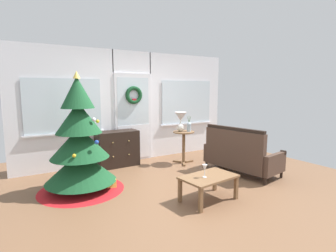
{
  "coord_description": "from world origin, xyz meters",
  "views": [
    {
      "loc": [
        -2.46,
        -3.62,
        1.68
      ],
      "look_at": [
        0.05,
        0.55,
        1.0
      ],
      "focal_mm": 28.05,
      "sensor_mm": 36.0,
      "label": 1
    }
  ],
  "objects_px": {
    "flower_vase": "(189,126)",
    "gift_box": "(110,183)",
    "dresser_cabinet": "(117,149)",
    "coffee_table": "(209,180)",
    "table_lamp": "(181,119)",
    "christmas_tree": "(80,149)",
    "wine_glass": "(205,168)",
    "side_table": "(184,141)",
    "settee_sofa": "(239,155)"
  },
  "relations": [
    {
      "from": "side_table",
      "to": "flower_vase",
      "type": "relative_size",
      "value": 2.11
    },
    {
      "from": "settee_sofa",
      "to": "flower_vase",
      "type": "relative_size",
      "value": 4.49
    },
    {
      "from": "wine_glass",
      "to": "dresser_cabinet",
      "type": "bearing_deg",
      "value": 100.3
    },
    {
      "from": "settee_sofa",
      "to": "coffee_table",
      "type": "relative_size",
      "value": 1.76
    },
    {
      "from": "dresser_cabinet",
      "to": "side_table",
      "type": "relative_size",
      "value": 1.23
    },
    {
      "from": "table_lamp",
      "to": "flower_vase",
      "type": "height_order",
      "value": "table_lamp"
    },
    {
      "from": "dresser_cabinet",
      "to": "flower_vase",
      "type": "xyz_separation_m",
      "value": [
        1.47,
        -0.64,
        0.46
      ]
    },
    {
      "from": "coffee_table",
      "to": "wine_glass",
      "type": "relative_size",
      "value": 4.58
    },
    {
      "from": "dresser_cabinet",
      "to": "flower_vase",
      "type": "relative_size",
      "value": 2.59
    },
    {
      "from": "table_lamp",
      "to": "gift_box",
      "type": "height_order",
      "value": "table_lamp"
    },
    {
      "from": "settee_sofa",
      "to": "wine_glass",
      "type": "xyz_separation_m",
      "value": [
        -1.44,
        -0.7,
        0.15
      ]
    },
    {
      "from": "flower_vase",
      "to": "settee_sofa",
      "type": "bearing_deg",
      "value": -69.59
    },
    {
      "from": "wine_glass",
      "to": "gift_box",
      "type": "height_order",
      "value": "wine_glass"
    },
    {
      "from": "dresser_cabinet",
      "to": "side_table",
      "type": "bearing_deg",
      "value": -23.1
    },
    {
      "from": "christmas_tree",
      "to": "flower_vase",
      "type": "xyz_separation_m",
      "value": [
        2.48,
        0.38,
        0.15
      ]
    },
    {
      "from": "table_lamp",
      "to": "wine_glass",
      "type": "relative_size",
      "value": 2.26
    },
    {
      "from": "flower_vase",
      "to": "gift_box",
      "type": "height_order",
      "value": "flower_vase"
    },
    {
      "from": "settee_sofa",
      "to": "wine_glass",
      "type": "height_order",
      "value": "settee_sofa"
    },
    {
      "from": "gift_box",
      "to": "table_lamp",
      "type": "bearing_deg",
      "value": 19.36
    },
    {
      "from": "flower_vase",
      "to": "coffee_table",
      "type": "bearing_deg",
      "value": -117.04
    },
    {
      "from": "christmas_tree",
      "to": "coffee_table",
      "type": "bearing_deg",
      "value": -42.58
    },
    {
      "from": "flower_vase",
      "to": "side_table",
      "type": "bearing_deg",
      "value": 149.04
    },
    {
      "from": "side_table",
      "to": "dresser_cabinet",
      "type": "bearing_deg",
      "value": 156.9
    },
    {
      "from": "table_lamp",
      "to": "side_table",
      "type": "bearing_deg",
      "value": -33.69
    },
    {
      "from": "side_table",
      "to": "flower_vase",
      "type": "xyz_separation_m",
      "value": [
        0.1,
        -0.06,
        0.33
      ]
    },
    {
      "from": "christmas_tree",
      "to": "wine_glass",
      "type": "distance_m",
      "value": 2.07
    },
    {
      "from": "coffee_table",
      "to": "christmas_tree",
      "type": "bearing_deg",
      "value": 137.42
    },
    {
      "from": "side_table",
      "to": "gift_box",
      "type": "bearing_deg",
      "value": -162.26
    },
    {
      "from": "settee_sofa",
      "to": "gift_box",
      "type": "relative_size",
      "value": 9.51
    },
    {
      "from": "side_table",
      "to": "table_lamp",
      "type": "relative_size",
      "value": 1.68
    },
    {
      "from": "side_table",
      "to": "flower_vase",
      "type": "height_order",
      "value": "flower_vase"
    },
    {
      "from": "christmas_tree",
      "to": "gift_box",
      "type": "height_order",
      "value": "christmas_tree"
    },
    {
      "from": "dresser_cabinet",
      "to": "settee_sofa",
      "type": "relative_size",
      "value": 0.58
    },
    {
      "from": "dresser_cabinet",
      "to": "settee_sofa",
      "type": "bearing_deg",
      "value": -43.24
    },
    {
      "from": "christmas_tree",
      "to": "dresser_cabinet",
      "type": "distance_m",
      "value": 1.48
    },
    {
      "from": "coffee_table",
      "to": "wine_glass",
      "type": "bearing_deg",
      "value": -171.15
    },
    {
      "from": "dresser_cabinet",
      "to": "settee_sofa",
      "type": "distance_m",
      "value": 2.59
    },
    {
      "from": "dresser_cabinet",
      "to": "flower_vase",
      "type": "bearing_deg",
      "value": -23.67
    },
    {
      "from": "christmas_tree",
      "to": "wine_glass",
      "type": "height_order",
      "value": "christmas_tree"
    },
    {
      "from": "settee_sofa",
      "to": "table_lamp",
      "type": "distance_m",
      "value": 1.51
    },
    {
      "from": "side_table",
      "to": "settee_sofa",
      "type": "bearing_deg",
      "value": -66.38
    },
    {
      "from": "table_lamp",
      "to": "coffee_table",
      "type": "bearing_deg",
      "value": -111.81
    },
    {
      "from": "gift_box",
      "to": "flower_vase",
      "type": "bearing_deg",
      "value": 15.37
    },
    {
      "from": "gift_box",
      "to": "wine_glass",
      "type": "bearing_deg",
      "value": -51.01
    },
    {
      "from": "christmas_tree",
      "to": "coffee_table",
      "type": "xyz_separation_m",
      "value": [
        1.56,
        -1.43,
        -0.38
      ]
    },
    {
      "from": "christmas_tree",
      "to": "settee_sofa",
      "type": "distance_m",
      "value": 3.02
    },
    {
      "from": "christmas_tree",
      "to": "dresser_cabinet",
      "type": "bearing_deg",
      "value": 45.24
    },
    {
      "from": "dresser_cabinet",
      "to": "flower_vase",
      "type": "height_order",
      "value": "flower_vase"
    },
    {
      "from": "side_table",
      "to": "coffee_table",
      "type": "distance_m",
      "value": 2.06
    },
    {
      "from": "coffee_table",
      "to": "gift_box",
      "type": "xyz_separation_m",
      "value": [
        -1.12,
        1.25,
        -0.25
      ]
    }
  ]
}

